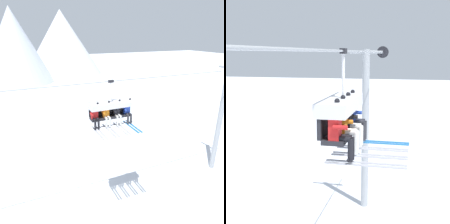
# 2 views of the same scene
# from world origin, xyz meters

# --- Properties ---
(lift_tower_far) EXTENTS (0.36, 1.88, 8.24)m
(lift_tower_far) POSITION_xyz_m (10.82, -0.02, 4.29)
(lift_tower_far) COLOR #9EA3A8
(lift_tower_far) RESTS_ON ground_plane
(lift_cable) EXTENTS (20.54, 0.05, 0.05)m
(lift_cable) POSITION_xyz_m (1.55, -0.80, 7.96)
(lift_cable) COLOR #9EA3A8
(chairlift_chair) EXTENTS (2.24, 0.74, 2.28)m
(chairlift_chair) POSITION_xyz_m (1.64, -0.73, 6.60)
(chairlift_chair) COLOR #232328
(skier_red) EXTENTS (0.48, 1.70, 1.34)m
(skier_red) POSITION_xyz_m (0.73, -0.94, 6.33)
(skier_red) COLOR red
(skier_orange) EXTENTS (0.48, 1.70, 1.34)m
(skier_orange) POSITION_xyz_m (1.34, -0.94, 6.33)
(skier_orange) COLOR orange
(skier_black) EXTENTS (0.48, 1.70, 1.34)m
(skier_black) POSITION_xyz_m (1.94, -0.94, 6.33)
(skier_black) COLOR black
(skier_blue) EXTENTS (0.48, 1.70, 1.34)m
(skier_blue) POSITION_xyz_m (2.54, -0.94, 6.33)
(skier_blue) COLOR #2847B7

